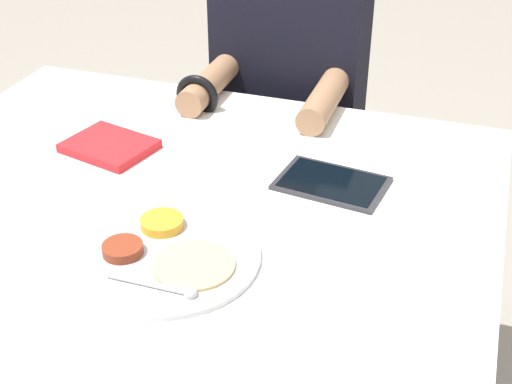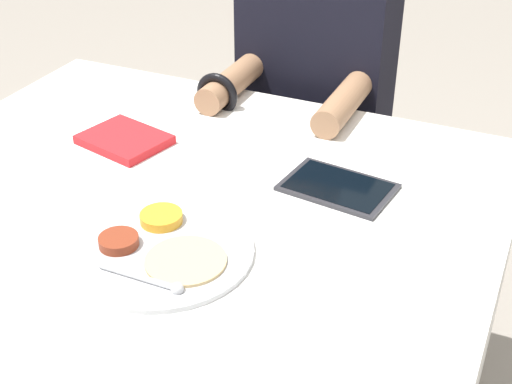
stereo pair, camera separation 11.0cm
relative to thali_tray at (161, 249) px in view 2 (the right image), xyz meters
The scene contains 5 objects.
dining_table 0.42m from the thali_tray, 112.71° to the left, with size 1.26×1.07×0.74m.
thali_tray is the anchor object (origin of this frame).
red_notebook 0.43m from the thali_tray, 131.63° to the left, with size 0.21×0.18×0.02m.
tablet_device 0.40m from the thali_tray, 57.11° to the left, with size 0.23×0.17×0.01m.
person_diner 0.89m from the thali_tray, 92.21° to the left, with size 0.40×0.47×1.21m.
Camera 2 is at (0.64, -1.03, 1.49)m, focal length 50.00 mm.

